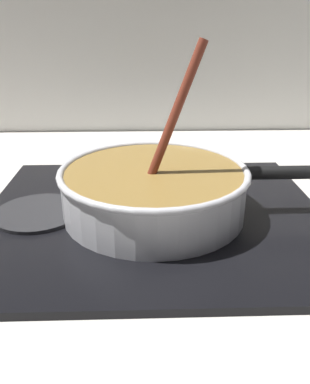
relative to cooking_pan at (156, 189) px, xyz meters
The scene contains 6 objects.
ground 0.23m from the cooking_pan, 90.92° to the right, with size 2.40×1.60×0.04m, color beige.
backsplash_wall 0.62m from the cooking_pan, 90.34° to the left, with size 2.40×0.02×0.55m, color silver.
hob_plate 0.05m from the cooking_pan, behind, with size 0.56×0.48×0.01m, color black.
burner_ring 0.04m from the cooking_pan, behind, with size 0.17×0.17×0.01m, color #592D0C.
spare_burner 0.20m from the cooking_pan, behind, with size 0.14×0.14×0.01m, color #262628.
cooking_pan is the anchor object (origin of this frame).
Camera 1 is at (-0.02, -0.37, 0.31)m, focal length 37.11 mm.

